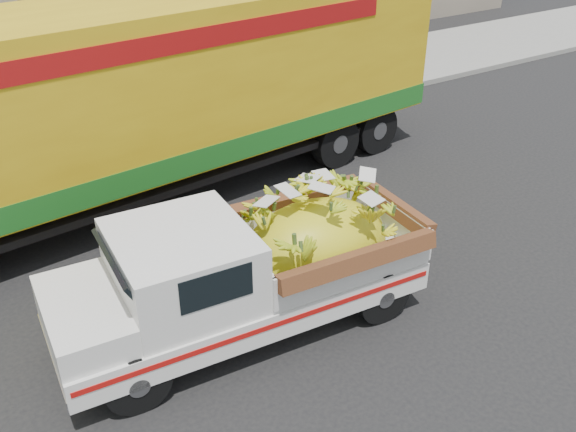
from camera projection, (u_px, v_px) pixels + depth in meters
ground at (186, 366)px, 8.59m from camera, size 100.00×100.00×0.00m
curb at (47, 168)px, 13.75m from camera, size 60.00×0.25×0.15m
sidewalk at (24, 136)px, 15.29m from camera, size 60.00×4.00×0.14m
pickup_truck at (266, 263)px, 8.99m from camera, size 5.30×2.25×1.81m
semi_trailer at (162, 93)px, 11.79m from camera, size 12.04×3.72×3.80m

